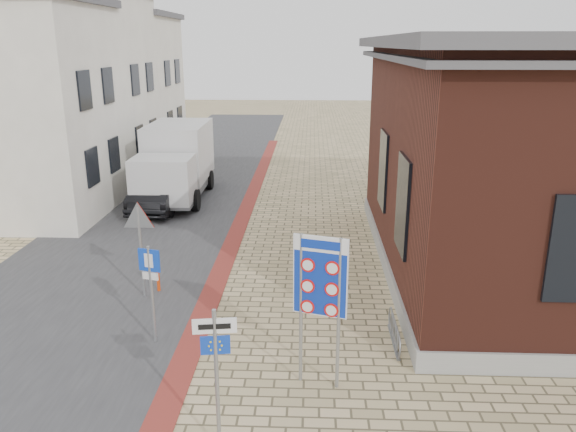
% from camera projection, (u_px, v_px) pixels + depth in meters
% --- Properties ---
extents(ground, '(120.00, 120.00, 0.00)m').
position_uv_depth(ground, '(273.00, 397.00, 10.95)').
color(ground, tan).
rests_on(ground, ground).
extents(road_strip, '(7.00, 60.00, 0.02)m').
position_uv_depth(road_strip, '(175.00, 195.00, 25.49)').
color(road_strip, '#38383A').
rests_on(road_strip, ground).
extents(curb_strip, '(0.60, 40.00, 0.02)m').
position_uv_depth(curb_strip, '(237.00, 231.00, 20.58)').
color(curb_strip, maroon).
rests_on(curb_strip, ground).
extents(townhouse_near, '(7.40, 6.40, 8.30)m').
position_uv_depth(townhouse_near, '(9.00, 109.00, 21.63)').
color(townhouse_near, silver).
rests_on(townhouse_near, ground).
extents(townhouse_mid, '(7.40, 6.40, 9.10)m').
position_uv_depth(townhouse_mid, '(72.00, 87.00, 27.24)').
color(townhouse_mid, silver).
rests_on(townhouse_mid, ground).
extents(townhouse_far, '(7.40, 6.40, 8.30)m').
position_uv_depth(townhouse_far, '(114.00, 87.00, 33.09)').
color(townhouse_far, silver).
rests_on(townhouse_far, ground).
extents(bike_rack, '(0.08, 1.80, 0.60)m').
position_uv_depth(bike_rack, '(394.00, 332.00, 12.87)').
color(bike_rack, slate).
rests_on(bike_rack, ground).
extents(sedan, '(1.94, 4.85, 1.57)m').
position_uv_depth(sedan, '(163.00, 189.00, 23.39)').
color(sedan, black).
rests_on(sedan, ground).
extents(box_truck, '(2.72, 6.17, 3.21)m').
position_uv_depth(box_truck, '(176.00, 162.00, 24.55)').
color(box_truck, slate).
rests_on(box_truck, ground).
extents(border_sign, '(1.05, 0.35, 3.17)m').
position_uv_depth(border_sign, '(320.00, 279.00, 10.72)').
color(border_sign, gray).
rests_on(border_sign, ground).
extents(essen_sign, '(0.70, 0.14, 2.62)m').
position_uv_depth(essen_sign, '(216.00, 358.00, 9.04)').
color(essen_sign, gray).
rests_on(essen_sign, ground).
extents(parking_sign, '(0.51, 0.17, 2.35)m').
position_uv_depth(parking_sign, '(151.00, 278.00, 12.51)').
color(parking_sign, gray).
rests_on(parking_sign, ground).
extents(yield_sign, '(0.93, 0.08, 2.62)m').
position_uv_depth(yield_sign, '(139.00, 226.00, 14.71)').
color(yield_sign, gray).
rests_on(yield_sign, ground).
extents(bollard, '(0.09, 0.09, 0.96)m').
position_uv_depth(bollard, '(158.00, 275.00, 15.48)').
color(bollard, '#E13D0B').
rests_on(bollard, ground).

